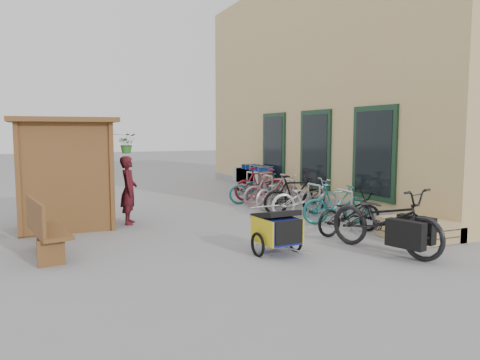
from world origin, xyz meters
name	(u,v)px	position (x,y,z in m)	size (l,w,h in m)	color
ground	(247,239)	(0.00, 0.00, 0.00)	(80.00, 80.00, 0.00)	gray
building	(369,89)	(6.49, 4.50, 3.49)	(6.07, 13.00, 7.00)	tan
kiosk	(60,157)	(-3.28, 2.47, 1.55)	(2.49, 1.65, 2.40)	brown
bike_rack	(289,192)	(2.30, 2.40, 0.52)	(0.05, 5.35, 0.86)	#A5A8AD
pallet_stack	(417,229)	(3.00, -1.40, 0.21)	(1.00, 1.20, 0.40)	tan
bench	(44,228)	(-3.68, 0.15, 0.50)	(0.71, 1.61, 0.98)	brown
shopping_carts	(252,176)	(3.00, 6.22, 0.57)	(0.55, 2.17, 0.98)	silver
child_trailer	(277,228)	(0.00, -1.23, 0.45)	(0.83, 1.38, 0.81)	navy
cargo_bike	(386,220)	(1.78, -1.91, 0.57)	(1.35, 2.34, 1.16)	black
person_kiosk	(129,190)	(-1.85, 2.43, 0.78)	(0.57, 0.37, 1.55)	maroon
bike_0	(350,213)	(2.11, -0.46, 0.43)	(0.58, 1.66, 0.87)	black
bike_1	(336,204)	(2.45, 0.50, 0.46)	(0.44, 1.54, 0.93)	#1A6866
bike_2	(306,198)	(2.30, 1.55, 0.47)	(0.63, 1.81, 0.95)	silver
bike_3	(295,195)	(2.22, 1.95, 0.50)	(0.47, 1.68, 1.01)	black
bike_4	(278,192)	(2.30, 2.99, 0.46)	(0.61, 1.74, 0.91)	silver
bike_5	(272,190)	(2.19, 3.18, 0.49)	(0.46, 1.61, 0.97)	#B87788
bike_6	(258,188)	(2.15, 3.98, 0.45)	(0.60, 1.71, 0.90)	#1A6866
bike_7	(261,184)	(2.50, 4.50, 0.51)	(0.48, 1.70, 1.02)	maroon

